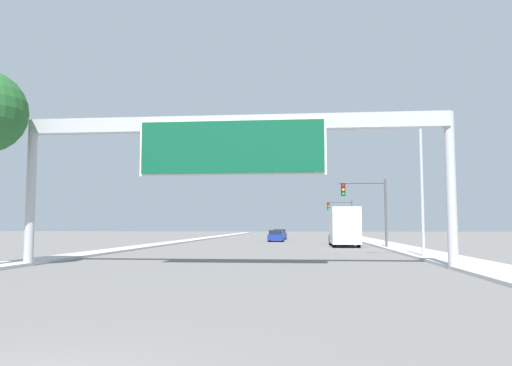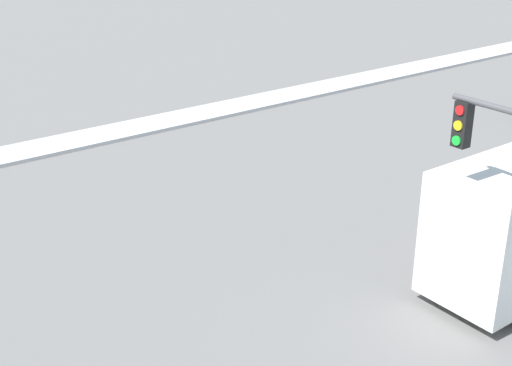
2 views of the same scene
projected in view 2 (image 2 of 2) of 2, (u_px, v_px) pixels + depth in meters
name	position (u px, v px, depth m)	size (l,w,h in m)	color
median_strip_left	(450.00, 61.00, 42.73)	(2.00, 120.00, 0.15)	#BEBEBE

